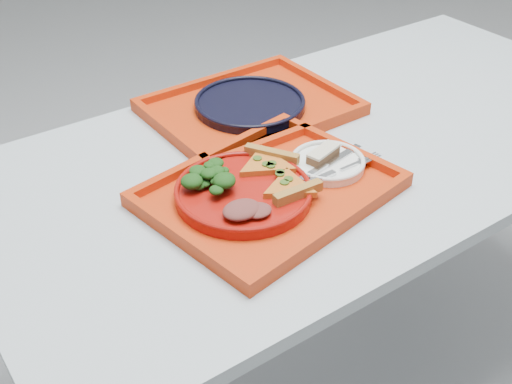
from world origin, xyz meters
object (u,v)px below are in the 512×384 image
Objects in this scene: tray_main at (270,193)px; navy_plate at (250,105)px; tray_far at (250,110)px; dinner_plate at (243,194)px; dessert_bar at (323,154)px.

navy_plate is (0.16, 0.30, 0.01)m from tray_main.
navy_plate reaches higher than tray_main.
dinner_plate reaches higher than tray_far.
tray_main is 0.34m from navy_plate.
tray_main is 0.15m from dessert_bar.
dessert_bar reaches higher than tray_main.
tray_main is 1.73× the size of navy_plate.
tray_main is 0.06m from dinner_plate.
dinner_plate is at bearing -126.47° from navy_plate.
dinner_plate is at bearing 159.95° from tray_main.
navy_plate is (0.00, 0.00, 0.01)m from tray_far.
navy_plate is at bearing 52.18° from tray_main.
dinner_plate is at bearing 165.40° from dessert_bar.
dinner_plate is at bearing -127.21° from tray_far.
navy_plate is 3.13× the size of dessert_bar.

